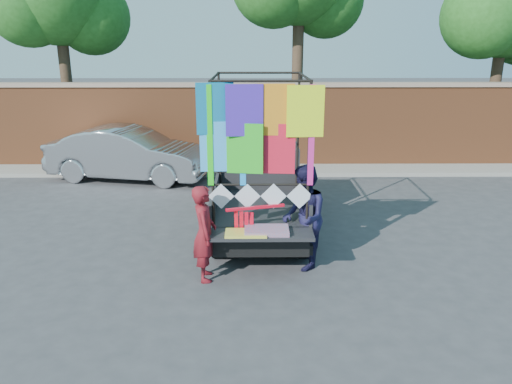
{
  "coord_description": "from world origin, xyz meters",
  "views": [
    {
      "loc": [
        -0.47,
        -8.38,
        3.86
      ],
      "look_at": [
        -0.4,
        -0.02,
        1.3
      ],
      "focal_mm": 35.0,
      "sensor_mm": 36.0,
      "label": 1
    }
  ],
  "objects_px": {
    "woman": "(204,233)",
    "man": "(304,217)",
    "sedan": "(129,154)",
    "pickup_truck": "(258,184)"
  },
  "relations": [
    {
      "from": "pickup_truck",
      "to": "woman",
      "type": "xyz_separation_m",
      "value": [
        -0.92,
        -2.91,
        -0.01
      ]
    },
    {
      "from": "woman",
      "to": "man",
      "type": "distance_m",
      "value": 1.74
    },
    {
      "from": "sedan",
      "to": "man",
      "type": "xyz_separation_m",
      "value": [
        4.4,
        -5.82,
        0.17
      ]
    },
    {
      "from": "pickup_truck",
      "to": "man",
      "type": "bearing_deg",
      "value": -72.95
    },
    {
      "from": "pickup_truck",
      "to": "man",
      "type": "xyz_separation_m",
      "value": [
        0.75,
        -2.45,
        0.1
      ]
    },
    {
      "from": "pickup_truck",
      "to": "man",
      "type": "distance_m",
      "value": 2.56
    },
    {
      "from": "pickup_truck",
      "to": "sedan",
      "type": "height_order",
      "value": "pickup_truck"
    },
    {
      "from": "woman",
      "to": "man",
      "type": "relative_size",
      "value": 0.88
    },
    {
      "from": "sedan",
      "to": "man",
      "type": "bearing_deg",
      "value": -131.74
    },
    {
      "from": "woman",
      "to": "pickup_truck",
      "type": "bearing_deg",
      "value": -25.3
    }
  ]
}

